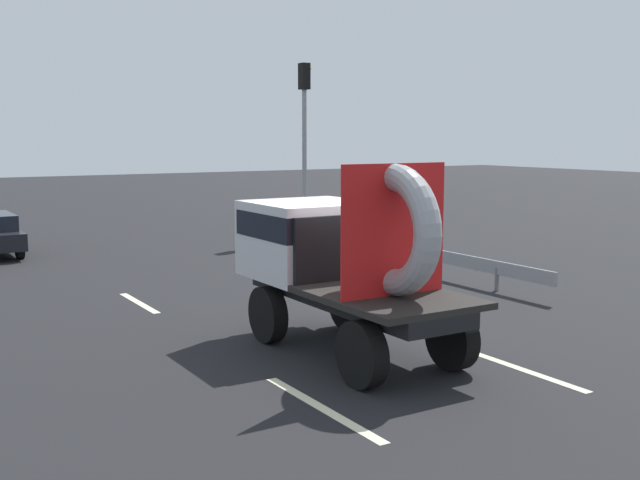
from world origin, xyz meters
TOP-DOWN VIEW (x-y plane):
  - ground_plane at (0.00, 0.00)m, footprint 120.00×120.00m
  - flatbed_truck at (-0.32, -0.34)m, footprint 2.02×4.72m
  - traffic_light at (6.44, 12.21)m, footprint 0.42×0.36m
  - guardrail at (5.48, 6.98)m, footprint 0.10×14.22m
  - lane_dash_left_near at (-2.10, -2.86)m, footprint 0.16×2.88m
  - lane_dash_left_far at (-2.10, 4.74)m, footprint 0.16×2.32m
  - lane_dash_right_near at (1.45, -2.90)m, footprint 0.16×2.86m
  - lane_dash_right_far at (1.45, 5.31)m, footprint 0.16×2.85m

SIDE VIEW (x-z plane):
  - ground_plane at x=0.00m, z-range 0.00..0.00m
  - lane_dash_left_near at x=-2.10m, z-range 0.00..0.01m
  - lane_dash_left_far at x=-2.10m, z-range 0.00..0.01m
  - lane_dash_right_near at x=1.45m, z-range 0.00..0.01m
  - lane_dash_right_far at x=1.45m, z-range 0.00..0.01m
  - guardrail at x=5.48m, z-range 0.17..0.88m
  - flatbed_truck at x=-0.32m, z-range 0.03..3.23m
  - traffic_light at x=6.44m, z-range 0.91..7.01m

